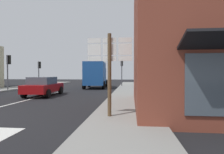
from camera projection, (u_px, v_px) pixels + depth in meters
ground_plane at (53, 94)px, 15.92m from camera, size 80.00×80.00×0.00m
sidewalk_right at (128, 97)px, 13.25m from camera, size 2.65×44.00×0.14m
lane_centre_stripe at (27, 100)px, 11.94m from camera, size 0.16×12.00×0.01m
sedan_far at (44, 86)px, 14.23m from camera, size 2.14×4.29×1.47m
delivery_truck at (96, 74)px, 21.72m from camera, size 2.73×5.12×3.05m
route_sign_post at (110, 66)px, 6.80m from camera, size 1.66×0.14×3.20m
traffic_light_far_left at (39, 68)px, 24.45m from camera, size 0.30×0.49×3.35m
traffic_light_near_left at (8, 64)px, 18.31m from camera, size 0.30×0.49×3.58m
traffic_light_far_right at (122, 66)px, 24.31m from camera, size 0.30×0.49×3.65m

